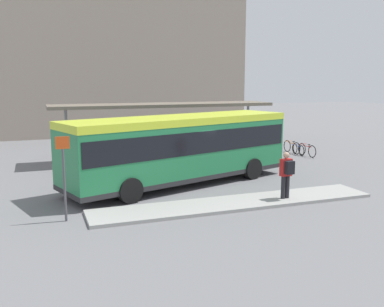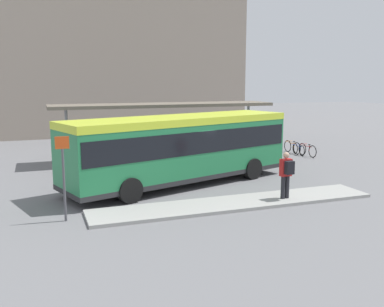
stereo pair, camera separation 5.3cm
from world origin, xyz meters
name	(u,v)px [view 1 (the left image)]	position (x,y,z in m)	size (l,w,h in m)	color
ground_plane	(181,184)	(0.00, 0.00, 0.00)	(120.00, 120.00, 0.00)	slate
curb_island	(236,203)	(0.91, -3.71, 0.06)	(10.89, 1.80, 0.12)	#9E9E99
city_bus	(181,145)	(0.01, 0.00, 1.77)	(10.84, 5.69, 3.02)	#237A47
pedestrian_waiting	(287,172)	(2.87, -3.98, 1.14)	(0.45, 0.48, 1.78)	#232328
bicycle_red	(307,150)	(9.53, 4.18, 0.38)	(0.48, 1.75, 0.76)	black
bicycle_blue	(298,149)	(9.35, 4.84, 0.33)	(0.48, 1.52, 0.66)	black
bicycle_orange	(292,147)	(9.33, 5.51, 0.39)	(0.48, 1.79, 0.77)	black
station_shelter	(164,106)	(1.11, 6.36, 3.12)	(12.90, 2.58, 3.25)	#706656
potted_planter_near_shelter	(88,159)	(-3.60, 3.70, 0.73)	(0.99, 0.99, 1.41)	slate
platform_sign	(64,175)	(-5.15, -3.49, 1.56)	(0.44, 0.08, 2.80)	#4C4C51
station_building	(68,45)	(-2.66, 25.17, 7.85)	(29.48, 15.09, 15.70)	gray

